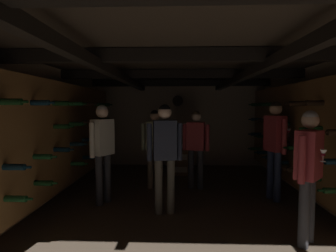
# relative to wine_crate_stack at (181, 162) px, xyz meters

# --- Properties ---
(ground_plane) EXTENTS (8.40, 8.40, 0.00)m
(ground_plane) POSITION_rel_wine_crate_stack_xyz_m (-0.02, -2.18, -0.30)
(ground_plane) COLOR brown
(room_shell) EXTENTS (4.72, 6.52, 2.41)m
(room_shell) POSITION_rel_wine_crate_stack_xyz_m (-0.02, -1.91, 1.11)
(room_shell) COLOR tan
(room_shell) RESTS_ON ground_plane
(wine_crate_stack) EXTENTS (0.52, 0.35, 0.60)m
(wine_crate_stack) POSITION_rel_wine_crate_stack_xyz_m (0.00, 0.00, 0.00)
(wine_crate_stack) COLOR brown
(wine_crate_stack) RESTS_ON ground_plane
(display_bottle) EXTENTS (0.08, 0.08, 0.35)m
(display_bottle) POSITION_rel_wine_crate_stack_xyz_m (0.05, -0.05, 0.44)
(display_bottle) COLOR #194723
(display_bottle) RESTS_ON wine_crate_stack
(person_host_center) EXTENTS (0.53, 0.27, 1.67)m
(person_host_center) POSITION_rel_wine_crate_stack_xyz_m (-0.27, -2.41, 0.71)
(person_host_center) COLOR #4C473D
(person_host_center) RESTS_ON ground_plane
(person_guest_mid_right) EXTENTS (0.40, 0.51, 1.73)m
(person_guest_mid_right) POSITION_rel_wine_crate_stack_xyz_m (1.62, -1.74, 0.75)
(person_guest_mid_right) COLOR #232D4C
(person_guest_mid_right) RESTS_ON ground_plane
(person_guest_mid_left) EXTENTS (0.36, 0.48, 1.67)m
(person_guest_mid_left) POSITION_rel_wine_crate_stack_xyz_m (-1.33, -2.02, 0.71)
(person_guest_mid_left) COLOR #2D2D33
(person_guest_mid_left) RESTS_ON ground_plane
(person_guest_far_left) EXTENTS (0.54, 0.34, 1.57)m
(person_guest_far_left) POSITION_rel_wine_crate_stack_xyz_m (-0.53, -1.12, 0.64)
(person_guest_far_left) COLOR brown
(person_guest_far_left) RESTS_ON ground_plane
(person_guest_near_right) EXTENTS (0.39, 0.45, 1.59)m
(person_guest_near_right) POSITION_rel_wine_crate_stack_xyz_m (1.46, -3.27, 0.66)
(person_guest_near_right) COLOR #2D2D33
(person_guest_near_right) RESTS_ON ground_plane
(person_guest_rear_center) EXTENTS (0.53, 0.33, 1.56)m
(person_guest_rear_center) POSITION_rel_wine_crate_stack_xyz_m (0.29, -1.12, 0.63)
(person_guest_rear_center) COLOR #2D2D33
(person_guest_rear_center) RESTS_ON ground_plane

